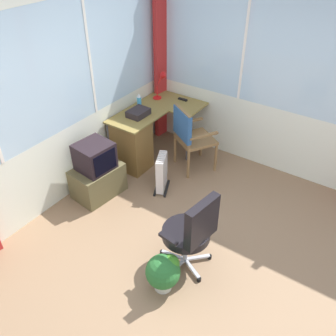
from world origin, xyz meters
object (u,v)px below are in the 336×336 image
at_px(spray_bottle, 139,101).
at_px(space_heater, 162,172).
at_px(desk, 135,140).
at_px(potted_plant, 164,271).
at_px(office_chair, 192,230).
at_px(tv_remote, 183,99).
at_px(tv_on_stand, 97,173).
at_px(desk_lamp, 163,81).
at_px(wooden_armchair, 188,132).
at_px(paper_tray, 138,113).

height_order(spray_bottle, space_heater, spray_bottle).
xyz_separation_m(desk, potted_plant, (-1.56, -1.60, -0.17)).
bearing_deg(space_heater, office_chair, -132.18).
relative_size(desk, tv_remote, 8.98).
bearing_deg(tv_remote, desk, 164.67).
xyz_separation_m(tv_remote, space_heater, (-1.14, -0.41, -0.51)).
relative_size(tv_remote, potted_plant, 0.36).
height_order(tv_on_stand, potted_plant, tv_on_stand).
bearing_deg(potted_plant, office_chair, -12.83).
bearing_deg(spray_bottle, desk_lamp, -11.06).
bearing_deg(office_chair, tv_on_stand, 77.73).
distance_m(wooden_armchair, potted_plant, 2.14).
xyz_separation_m(desk_lamp, office_chair, (-1.98, -1.74, -0.48)).
distance_m(desk_lamp, potted_plant, 2.99).
distance_m(desk, desk_lamp, 1.01).
relative_size(spray_bottle, potted_plant, 0.51).
distance_m(desk_lamp, space_heater, 1.48).
xyz_separation_m(tv_remote, tv_on_stand, (-1.71, 0.22, -0.43)).
height_order(desk, tv_on_stand, tv_on_stand).
xyz_separation_m(tv_on_stand, potted_plant, (-0.74, -1.58, -0.10)).
distance_m(desk_lamp, wooden_armchair, 0.97).
distance_m(paper_tray, potted_plant, 2.38).
height_order(desk_lamp, tv_on_stand, desk_lamp).
bearing_deg(space_heater, paper_tray, 61.02).
bearing_deg(wooden_armchair, tv_remote, 38.70).
height_order(desk_lamp, space_heater, desk_lamp).
relative_size(paper_tray, potted_plant, 0.71).
bearing_deg(potted_plant, desk, 45.76).
bearing_deg(desk_lamp, desk, -175.58).
bearing_deg(paper_tray, tv_remote, -17.48).
bearing_deg(space_heater, wooden_armchair, -3.43).
bearing_deg(wooden_armchair, space_heater, 176.57).
bearing_deg(desk_lamp, potted_plant, -144.87).
xyz_separation_m(desk_lamp, paper_tray, (-0.68, -0.06, -0.22)).
bearing_deg(office_chair, spray_bottle, 50.49).
bearing_deg(paper_tray, spray_bottle, 34.82).
height_order(tv_remote, tv_on_stand, tv_remote).
xyz_separation_m(desk_lamp, tv_on_stand, (-1.62, -0.08, -0.68)).
bearing_deg(desk, paper_tray, 1.27).
bearing_deg(potted_plant, wooden_armchair, 25.65).
bearing_deg(spray_bottle, space_heater, -125.74).
bearing_deg(space_heater, spray_bottle, 54.26).
bearing_deg(office_chair, desk_lamp, 41.38).
distance_m(paper_tray, office_chair, 2.14).
height_order(desk, paper_tray, paper_tray).
xyz_separation_m(tv_remote, paper_tray, (-0.78, 0.24, 0.03)).
height_order(wooden_armchair, space_heater, wooden_armchair).
relative_size(wooden_armchair, potted_plant, 2.31).
bearing_deg(desk_lamp, spray_bottle, 168.94).
bearing_deg(tv_remote, potted_plant, -151.28).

